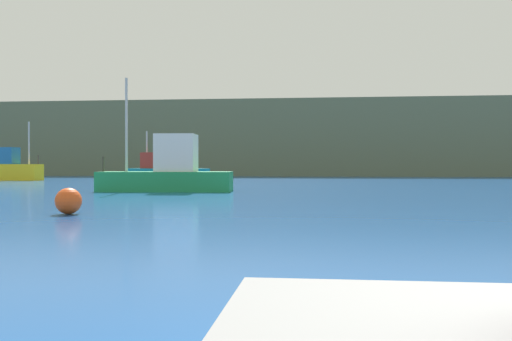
{
  "coord_description": "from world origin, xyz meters",
  "views": [
    {
      "loc": [
        -1.6,
        -2.95,
        1.28
      ],
      "look_at": [
        -4.39,
        21.7,
        1.0
      ],
      "focal_mm": 40.39,
      "sensor_mm": 36.0,
      "label": 1
    }
  ],
  "objects_px": {
    "fishing_boat_green": "(169,172)",
    "fishing_boat_yellow": "(12,168)",
    "fishing_boat_teal": "(165,171)",
    "mooring_buoy": "(68,201)"
  },
  "relations": [
    {
      "from": "fishing_boat_yellow",
      "to": "fishing_boat_green",
      "type": "height_order",
      "value": "fishing_boat_green"
    },
    {
      "from": "fishing_boat_yellow",
      "to": "fishing_boat_green",
      "type": "distance_m",
      "value": 23.39
    },
    {
      "from": "fishing_boat_teal",
      "to": "mooring_buoy",
      "type": "distance_m",
      "value": 30.4
    },
    {
      "from": "fishing_boat_teal",
      "to": "mooring_buoy",
      "type": "relative_size",
      "value": 10.12
    },
    {
      "from": "fishing_boat_green",
      "to": "fishing_boat_yellow",
      "type": "bearing_deg",
      "value": -47.3
    },
    {
      "from": "fishing_boat_green",
      "to": "mooring_buoy",
      "type": "height_order",
      "value": "fishing_boat_green"
    },
    {
      "from": "fishing_boat_teal",
      "to": "mooring_buoy",
      "type": "height_order",
      "value": "fishing_boat_teal"
    },
    {
      "from": "fishing_boat_yellow",
      "to": "fishing_boat_teal",
      "type": "bearing_deg",
      "value": 15.59
    },
    {
      "from": "fishing_boat_yellow",
      "to": "mooring_buoy",
      "type": "height_order",
      "value": "fishing_boat_yellow"
    },
    {
      "from": "fishing_boat_teal",
      "to": "fishing_boat_green",
      "type": "height_order",
      "value": "fishing_boat_green"
    }
  ]
}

